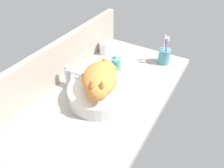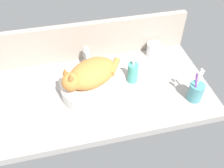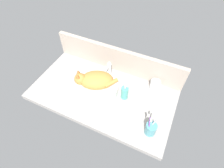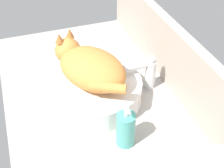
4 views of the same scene
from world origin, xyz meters
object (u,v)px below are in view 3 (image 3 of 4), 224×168
at_px(faucet, 109,69).
at_px(toothbrush_cup, 151,129).
at_px(sink_basin, 97,88).
at_px(cat, 95,80).
at_px(soap_dispenser, 125,93).
at_px(water_glass, 155,85).

relative_size(faucet, toothbrush_cup, 0.73).
bearing_deg(sink_basin, faucet, 89.25).
xyz_separation_m(cat, faucet, (0.01, 0.20, -0.06)).
height_order(soap_dispenser, water_glass, soap_dispenser).
relative_size(cat, soap_dispenser, 2.10).
xyz_separation_m(sink_basin, water_glass, (0.40, 0.22, -0.00)).
height_order(sink_basin, soap_dispenser, soap_dispenser).
bearing_deg(cat, toothbrush_cup, -17.45).
distance_m(toothbrush_cup, water_glass, 0.39).
bearing_deg(sink_basin, soap_dispenser, 8.69).
distance_m(faucet, soap_dispenser, 0.27).
height_order(faucet, water_glass, faucet).
height_order(soap_dispenser, toothbrush_cup, toothbrush_cup).
bearing_deg(cat, faucet, 85.97).
relative_size(sink_basin, cat, 1.09).
distance_m(soap_dispenser, toothbrush_cup, 0.33).
relative_size(sink_basin, toothbrush_cup, 1.75).
distance_m(soap_dispenser, water_glass, 0.26).
xyz_separation_m(faucet, soap_dispenser, (0.21, -0.16, -0.02)).
bearing_deg(water_glass, cat, -151.15).
bearing_deg(toothbrush_cup, sink_basin, 161.41).
height_order(cat, faucet, cat).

